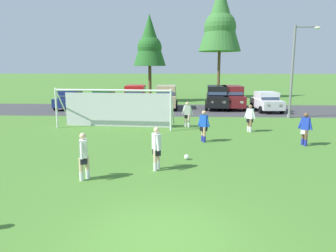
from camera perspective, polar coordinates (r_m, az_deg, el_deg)
The scene contains 20 objects.
ground_plane at distance 21.76m, azimuth 1.35°, elevation 0.46°, with size 400.00×400.00×0.00m, color #477A2D.
parking_lot_strip at distance 28.97m, azimuth 1.68°, elevation 2.97°, with size 52.00×8.40×0.01m, color #3D3D3F.
soccer_ball at distance 13.23m, azimuth 3.42°, elevation -5.65°, with size 0.22×0.22×0.22m.
soccer_goal at distance 20.54m, azimuth -9.45°, elevation 3.37°, with size 7.55×2.52×2.57m.
player_striker_near at distance 11.74m, azimuth -2.10°, elevation -4.12°, with size 0.38×0.73×1.64m.
player_midfield_center at distance 16.32m, azimuth 6.50°, elevation -0.03°, with size 0.63×0.53×1.64m.
player_defender_far at distance 11.10m, azimuth -15.05°, elevation -5.35°, with size 0.32×0.75×1.64m.
player_winger_left at distance 20.42m, azimuth 3.51°, elevation 2.13°, with size 0.74×0.33×1.64m.
player_winger_right at distance 16.85m, azimuth 23.63°, elevation -0.52°, with size 0.58×0.58×1.64m.
player_trailing_back at distance 19.44m, azimuth 14.65°, elevation 1.38°, with size 0.62×0.54×1.64m.
parked_car_slot_far_left at distance 31.06m, azimuth -17.32°, elevation 4.63°, with size 2.10×4.23×1.72m.
parked_car_slot_left at distance 30.83m, azimuth -11.57°, elevation 4.85°, with size 2.17×4.27×1.72m.
parked_car_slot_center_left at distance 30.39m, azimuth -5.94°, elevation 5.38°, with size 2.31×4.69×2.16m.
parked_car_slot_center at distance 29.73m, azimuth -0.35°, elevation 5.32°, with size 2.17×4.61×2.16m.
parked_car_slot_center_right at distance 29.89m, azimuth 8.86°, elevation 5.22°, with size 2.38×4.72×2.16m.
parked_car_slot_right at distance 30.11m, azimuth 11.50°, elevation 5.18°, with size 2.15×4.61×2.16m.
parked_car_slot_far_right at distance 29.15m, azimuth 17.47°, elevation 4.27°, with size 2.27×4.32×1.72m.
tree_left_edge at distance 36.15m, azimuth -3.37°, elevation 15.00°, with size 3.63×3.63×9.68m.
tree_mid_left at distance 41.18m, azimuth 9.47°, elevation 18.55°, with size 5.27×5.27×14.04m.
street_lamp at distance 25.75m, azimuth 22.04°, elevation 9.24°, with size 2.00×0.32×6.86m.
Camera 1 is at (0.48, -6.43, 3.78)m, focal length 33.56 mm.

